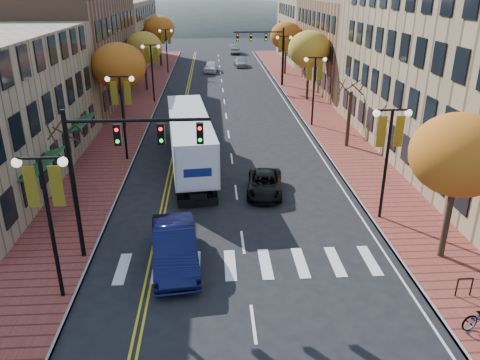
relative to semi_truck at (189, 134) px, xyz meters
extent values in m
plane|color=black|center=(2.99, -15.05, -2.23)|extent=(200.00, 200.00, 0.00)
cube|color=brown|center=(-6.01, 17.45, -2.15)|extent=(4.00, 85.00, 0.15)
cube|color=brown|center=(11.99, 17.45, -2.15)|extent=(4.00, 85.00, 0.15)
cube|color=brown|center=(-14.01, 20.95, 3.27)|extent=(12.00, 24.00, 11.00)
cube|color=#9E8966|center=(-14.01, 45.95, 2.52)|extent=(12.00, 26.00, 9.50)
cube|color=brown|center=(21.49, 26.95, 2.77)|extent=(15.00, 24.00, 10.00)
cube|color=#9E8966|center=(21.49, 48.95, 3.27)|extent=(15.00, 20.00, 11.00)
cylinder|color=#382619|center=(-6.01, -7.05, 0.02)|extent=(0.28, 0.28, 4.20)
cylinder|color=#382619|center=(-6.01, 8.95, 0.37)|extent=(0.28, 0.28, 4.90)
ellipsoid|color=#CC6B18|center=(-6.01, 8.95, 3.23)|extent=(4.48, 4.48, 3.81)
cylinder|color=#382619|center=(-6.01, 24.95, 0.20)|extent=(0.28, 0.28, 4.55)
ellipsoid|color=yellow|center=(-6.01, 24.95, 2.84)|extent=(4.16, 4.16, 3.54)
cylinder|color=#382619|center=(-6.01, 42.95, 0.44)|extent=(0.28, 0.28, 5.04)
ellipsoid|color=#CC6B18|center=(-6.01, 42.95, 3.39)|extent=(4.61, 4.61, 3.92)
cylinder|color=#382619|center=(11.99, -13.05, 0.20)|extent=(0.28, 0.28, 4.55)
ellipsoid|color=#CC6B18|center=(11.99, -13.05, 2.84)|extent=(4.16, 4.16, 3.54)
cylinder|color=#382619|center=(11.99, 2.95, 0.02)|extent=(0.28, 0.28, 4.20)
cylinder|color=#382619|center=(11.99, 18.95, 0.37)|extent=(0.28, 0.28, 4.90)
ellipsoid|color=yellow|center=(11.99, 18.95, 3.23)|extent=(4.48, 4.48, 3.81)
cylinder|color=#382619|center=(11.99, 34.95, 0.30)|extent=(0.28, 0.28, 4.76)
ellipsoid|color=#CC6B18|center=(11.99, 34.95, 3.08)|extent=(4.35, 4.35, 3.70)
cylinder|color=black|center=(-4.51, -15.05, 0.77)|extent=(0.16, 0.16, 6.00)
cylinder|color=black|center=(-4.51, -15.05, 3.77)|extent=(1.60, 0.10, 0.10)
sphere|color=#FFF2CC|center=(-5.31, -15.05, 3.62)|extent=(0.36, 0.36, 0.36)
sphere|color=#FFF2CC|center=(-3.71, -15.05, 3.62)|extent=(0.36, 0.36, 0.36)
cube|color=gold|center=(-4.96, -15.05, 2.67)|extent=(0.45, 0.03, 1.60)
cube|color=gold|center=(-4.06, -15.05, 2.67)|extent=(0.45, 0.03, 1.60)
cylinder|color=black|center=(-4.51, 0.95, 0.77)|extent=(0.16, 0.16, 6.00)
cylinder|color=black|center=(-4.51, 0.95, 3.77)|extent=(1.60, 0.10, 0.10)
sphere|color=#FFF2CC|center=(-5.31, 0.95, 3.62)|extent=(0.36, 0.36, 0.36)
sphere|color=#FFF2CC|center=(-3.71, 0.95, 3.62)|extent=(0.36, 0.36, 0.36)
cube|color=gold|center=(-4.96, 0.95, 2.67)|extent=(0.45, 0.03, 1.60)
cube|color=gold|center=(-4.06, 0.95, 2.67)|extent=(0.45, 0.03, 1.60)
cylinder|color=black|center=(-4.51, 18.95, 0.77)|extent=(0.16, 0.16, 6.00)
cylinder|color=black|center=(-4.51, 18.95, 3.77)|extent=(1.60, 0.10, 0.10)
sphere|color=#FFF2CC|center=(-5.31, 18.95, 3.62)|extent=(0.36, 0.36, 0.36)
sphere|color=#FFF2CC|center=(-3.71, 18.95, 3.62)|extent=(0.36, 0.36, 0.36)
cube|color=gold|center=(-4.96, 18.95, 2.67)|extent=(0.45, 0.03, 1.60)
cube|color=gold|center=(-4.06, 18.95, 2.67)|extent=(0.45, 0.03, 1.60)
cylinder|color=black|center=(-4.51, 36.95, 0.77)|extent=(0.16, 0.16, 6.00)
cylinder|color=black|center=(-4.51, 36.95, 3.77)|extent=(1.60, 0.10, 0.10)
sphere|color=#FFF2CC|center=(-5.31, 36.95, 3.62)|extent=(0.36, 0.36, 0.36)
sphere|color=#FFF2CC|center=(-3.71, 36.95, 3.62)|extent=(0.36, 0.36, 0.36)
cube|color=gold|center=(-4.96, 36.95, 2.67)|extent=(0.45, 0.03, 1.60)
cube|color=gold|center=(-4.06, 36.95, 2.67)|extent=(0.45, 0.03, 1.60)
cylinder|color=black|center=(10.49, -9.05, 0.77)|extent=(0.16, 0.16, 6.00)
cylinder|color=black|center=(10.49, -9.05, 3.77)|extent=(1.60, 0.10, 0.10)
sphere|color=#FFF2CC|center=(9.69, -9.05, 3.62)|extent=(0.36, 0.36, 0.36)
sphere|color=#FFF2CC|center=(11.29, -9.05, 3.62)|extent=(0.36, 0.36, 0.36)
cube|color=gold|center=(10.04, -9.05, 2.67)|extent=(0.45, 0.03, 1.60)
cube|color=gold|center=(10.94, -9.05, 2.67)|extent=(0.45, 0.03, 1.60)
cylinder|color=black|center=(10.49, 8.95, 0.77)|extent=(0.16, 0.16, 6.00)
cylinder|color=black|center=(10.49, 8.95, 3.77)|extent=(1.60, 0.10, 0.10)
sphere|color=#FFF2CC|center=(9.69, 8.95, 3.62)|extent=(0.36, 0.36, 0.36)
sphere|color=#FFF2CC|center=(11.29, 8.95, 3.62)|extent=(0.36, 0.36, 0.36)
cube|color=gold|center=(10.04, 8.95, 2.67)|extent=(0.45, 0.03, 1.60)
cube|color=gold|center=(10.94, 8.95, 2.67)|extent=(0.45, 0.03, 1.60)
cylinder|color=black|center=(10.49, 26.95, 0.77)|extent=(0.16, 0.16, 6.00)
cylinder|color=black|center=(10.49, 26.95, 3.77)|extent=(1.60, 0.10, 0.10)
sphere|color=#FFF2CC|center=(9.69, 26.95, 3.62)|extent=(0.36, 0.36, 0.36)
sphere|color=#FFF2CC|center=(11.29, 26.95, 3.62)|extent=(0.36, 0.36, 0.36)
cube|color=gold|center=(10.04, 26.95, 2.67)|extent=(0.45, 0.03, 1.60)
cube|color=gold|center=(10.94, 26.95, 2.67)|extent=(0.45, 0.03, 1.60)
cylinder|color=black|center=(-4.41, -12.05, 1.27)|extent=(0.20, 0.20, 7.00)
cylinder|color=black|center=(-1.41, -12.05, 4.27)|extent=(6.00, 0.14, 0.14)
cube|color=black|center=(-2.31, -12.05, 3.67)|extent=(0.30, 0.25, 0.90)
sphere|color=#FF0C0C|center=(-2.31, -12.19, 3.92)|extent=(0.16, 0.16, 0.16)
cube|color=black|center=(-0.51, -12.05, 3.67)|extent=(0.30, 0.25, 0.90)
sphere|color=#FF0C0C|center=(-0.51, -12.19, 3.92)|extent=(0.16, 0.16, 0.16)
cube|color=black|center=(1.11, -12.05, 3.67)|extent=(0.30, 0.25, 0.90)
sphere|color=#FF0C0C|center=(1.11, -12.19, 3.92)|extent=(0.16, 0.16, 0.16)
cylinder|color=black|center=(10.39, 26.95, 1.27)|extent=(0.20, 0.20, 7.00)
cylinder|color=black|center=(7.39, 26.95, 4.27)|extent=(6.00, 0.14, 0.14)
cube|color=black|center=(8.29, 26.95, 3.67)|extent=(0.30, 0.25, 0.90)
sphere|color=#FF0C0C|center=(8.29, 26.81, 3.92)|extent=(0.16, 0.16, 0.16)
cube|color=black|center=(6.49, 26.95, 3.67)|extent=(0.30, 0.25, 0.90)
sphere|color=#FF0C0C|center=(6.49, 26.81, 3.92)|extent=(0.16, 0.16, 0.16)
cube|color=black|center=(4.87, 26.95, 3.67)|extent=(0.30, 0.25, 0.90)
sphere|color=#FF0C0C|center=(4.87, 26.81, 3.92)|extent=(0.16, 0.16, 0.16)
cube|color=black|center=(0.13, -1.21, -1.42)|extent=(2.25, 12.42, 0.33)
cube|color=silver|center=(0.13, -1.21, 0.25)|extent=(3.76, 12.58, 2.67)
cube|color=black|center=(-0.67, 6.37, -0.66)|extent=(2.67, 3.09, 2.38)
cylinder|color=black|center=(-0.35, -6.25, -1.75)|extent=(0.43, 0.98, 0.95)
cylinder|color=black|center=(1.64, -6.04, -1.75)|extent=(0.43, 0.98, 0.95)
cylinder|color=black|center=(-0.47, -5.11, -1.75)|extent=(0.43, 0.98, 0.95)
cylinder|color=black|center=(1.52, -4.90, -1.75)|extent=(0.43, 0.98, 0.95)
cylinder|color=black|center=(-1.55, 5.13, -1.75)|extent=(0.43, 0.98, 0.95)
cylinder|color=black|center=(0.44, 5.34, -1.75)|extent=(0.43, 0.98, 0.95)
cylinder|color=black|center=(-1.77, 7.21, -1.75)|extent=(0.43, 0.98, 0.95)
cylinder|color=black|center=(0.22, 7.42, -1.75)|extent=(0.43, 0.98, 0.95)
imported|color=#0C1033|center=(-0.16, -12.85, -1.33)|extent=(2.50, 5.61, 1.79)
imported|color=black|center=(4.70, -5.30, -1.61)|extent=(2.56, 4.63, 1.23)
imported|color=white|center=(1.60, 37.76, -1.48)|extent=(2.23, 4.55, 1.49)
imported|color=#9C9CA3|center=(6.22, 42.58, -1.56)|extent=(2.08, 4.71, 1.34)
imported|color=#94959B|center=(6.08, 57.50, -1.42)|extent=(1.75, 4.94, 1.62)
camera|label=1|loc=(1.64, -30.98, 9.41)|focal=35.00mm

